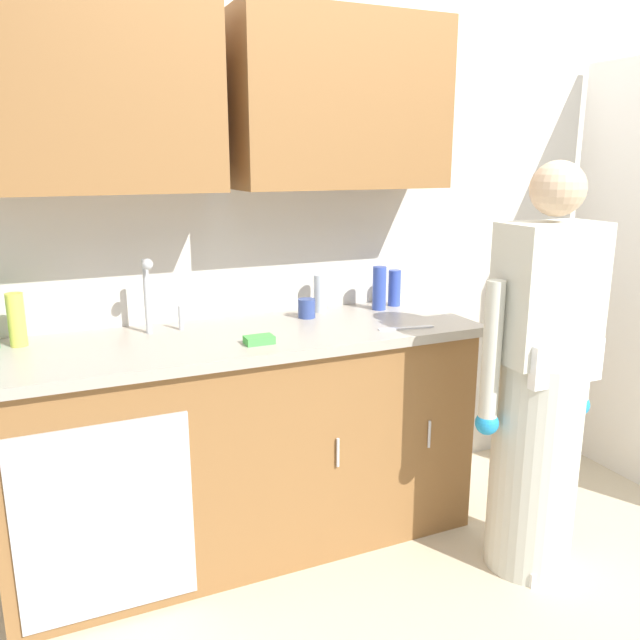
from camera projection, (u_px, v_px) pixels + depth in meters
name	position (u px, v px, depth m)	size (l,w,h in m)	color
ground_plane	(445.00, 602.00, 2.43)	(9.00, 9.00, 0.00)	beige
kitchen_wall_with_uppers	(307.00, 193.00, 2.90)	(4.80, 0.44, 2.70)	beige
counter_cabinet	(245.00, 445.00, 2.72)	(1.90, 0.62, 0.90)	brown
countertop	(242.00, 338.00, 2.61)	(1.96, 0.66, 0.04)	#A8A093
sink	(166.00, 344.00, 2.49)	(0.50, 0.36, 0.35)	#B7BABF
person_at_sink	(539.00, 405.00, 2.50)	(0.55, 0.34, 1.62)	white
bottle_soap	(379.00, 288.00, 2.98)	(0.06, 0.06, 0.20)	#334CB2
bottle_water_tall	(16.00, 320.00, 2.40)	(0.06, 0.06, 0.20)	#D8D14C
bottle_dish_liquid	(320.00, 294.00, 2.94)	(0.06, 0.06, 0.17)	silver
bottle_cleaner_spray	(394.00, 288.00, 3.07)	(0.06, 0.06, 0.17)	#334CB2
cup_by_sink	(307.00, 308.00, 2.84)	(0.08, 0.08, 0.08)	#33478C
knife_on_counter	(406.00, 328.00, 2.67)	(0.24, 0.02, 0.01)	silver
sponge	(259.00, 340.00, 2.45)	(0.11, 0.07, 0.03)	#4CBF4C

